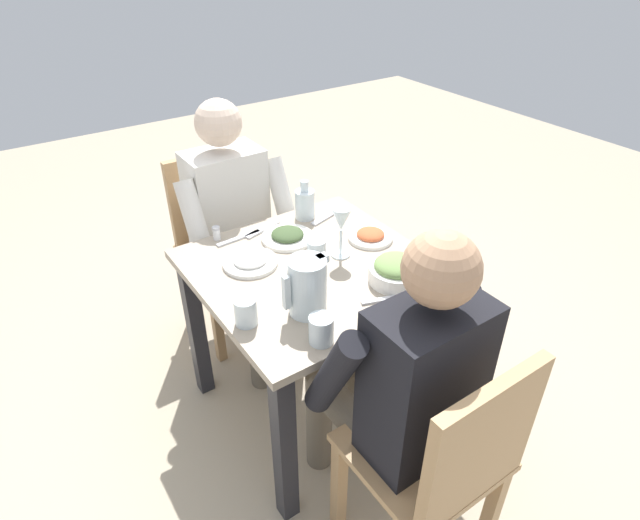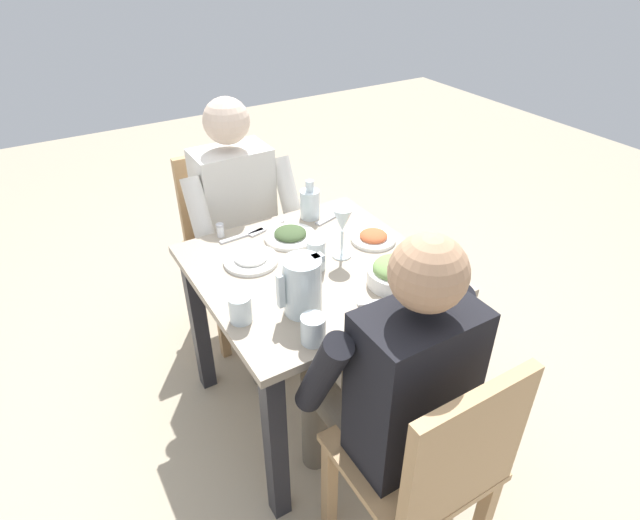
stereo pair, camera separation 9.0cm
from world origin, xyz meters
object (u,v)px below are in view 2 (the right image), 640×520
Objects in this scene: diner_near at (244,225)px; plate_yoghurt at (251,259)px; salad_bowl at (395,273)px; oil_carafe at (310,205)px; plate_dolmas at (290,235)px; water_glass_by_pitcher at (313,329)px; chair_near at (229,233)px; chair_far at (432,466)px; wine_glass at (342,222)px; dining_table at (314,296)px; plate_rice_curry at (373,237)px; water_glass_near_left at (240,309)px; water_pitcher at (302,286)px; diner_far at (390,381)px; salt_shaker at (220,230)px; water_glass_near_right at (317,254)px.

diner_near reaches higher than plate_yoghurt.
oil_carafe is at bearing -88.77° from salad_bowl.
plate_dolmas is 0.60m from water_glass_by_pitcher.
chair_near is 1.02m from salad_bowl.
chair_far is 4.44× the size of wine_glass.
chair_near reaches higher than dining_table.
plate_rice_curry is 0.65m from water_glass_near_left.
oil_carafe is (-0.15, -0.11, 0.04)m from plate_dolmas.
salad_bowl is 0.96× the size of plate_yoghurt.
chair_far is 0.50m from water_glass_by_pitcher.
water_pitcher is at bearing 82.90° from chair_near.
water_pitcher reaches higher than dining_table.
dining_table is at bearing -96.19° from diner_far.
diner_far reaches higher than chair_near.
water_glass_near_left is at bearing 74.82° from salt_shaker.
water_glass_near_right is at bearing 104.06° from dining_table.
water_glass_near_right is at bearing -159.85° from water_glass_near_left.
plate_yoghurt is 1.73× the size of water_glass_near_right.
salad_bowl reaches higher than plate_yoghurt.
water_glass_by_pitcher is 0.54× the size of oil_carafe.
salad_bowl is (-0.24, -0.50, 0.26)m from chair_far.
salt_shaker reaches higher than dining_table.
dining_table is 0.74m from chair_near.
chair_near reaches higher than salad_bowl.
water_glass_near_left is at bearing -64.19° from chair_far.
water_glass_by_pitcher is (0.49, 0.37, 0.03)m from plate_rice_curry.
chair_far is (0.02, 1.46, 0.00)m from chair_near.
salad_bowl is at bearing 110.12° from plate_dolmas.
plate_yoghurt is (0.12, -0.67, 0.09)m from diner_far.
water_glass_near_right is at bearing 118.61° from salt_shaker.
water_glass_near_right reaches higher than water_glass_by_pitcher.
chair_near is at bearing -86.56° from water_glass_near_right.
diner_near is 0.33m from plate_dolmas.
dining_table is 0.41m from water_glass_near_left.
water_glass_by_pitcher is 0.76m from oil_carafe.
water_glass_near_right is 0.44m from salt_shaker.
plate_rice_curry is at bearing 145.79° from salt_shaker.
dining_table is 0.27m from plate_yoghurt.
dining_table is at bearing -94.47° from chair_far.
water_glass_by_pitcher is at bearing -69.95° from chair_far.
wine_glass reaches higher than chair_near.
plate_dolmas is (-0.20, -0.07, 0.00)m from plate_yoghurt.
water_pitcher is at bearing 66.72° from plate_dolmas.
water_glass_near_left is (0.53, -0.09, 0.00)m from salad_bowl.
plate_dolmas is 1.23× the size of oil_carafe.
salt_shaker is at bearing -47.87° from wine_glass.
water_pitcher reaches higher than plate_dolmas.
dining_table is 0.32m from plate_rice_curry.
plate_dolmas is at bearing -95.29° from dining_table.
water_pitcher is (0.16, 0.20, 0.23)m from dining_table.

